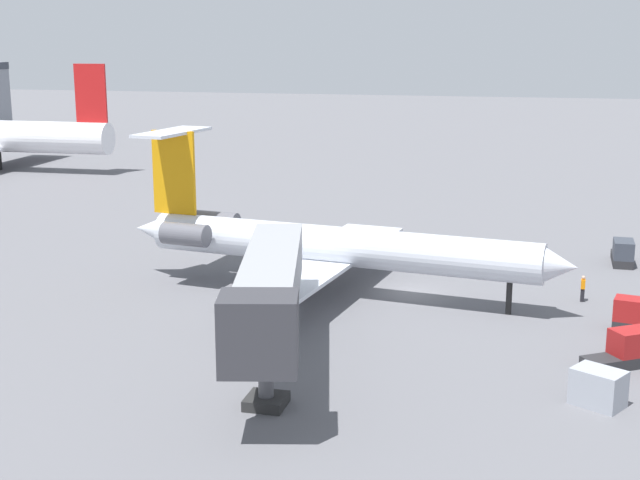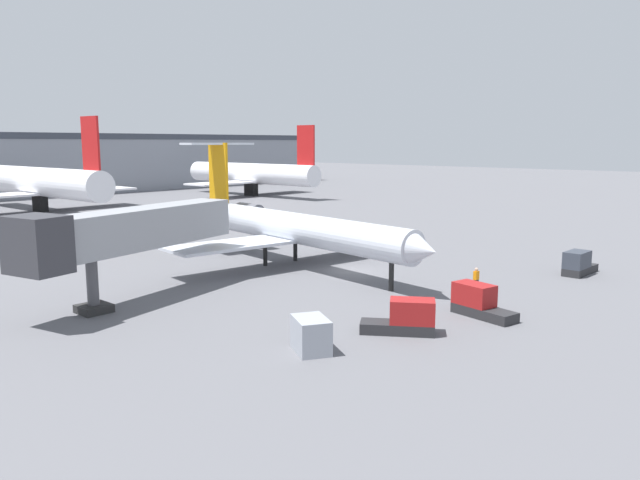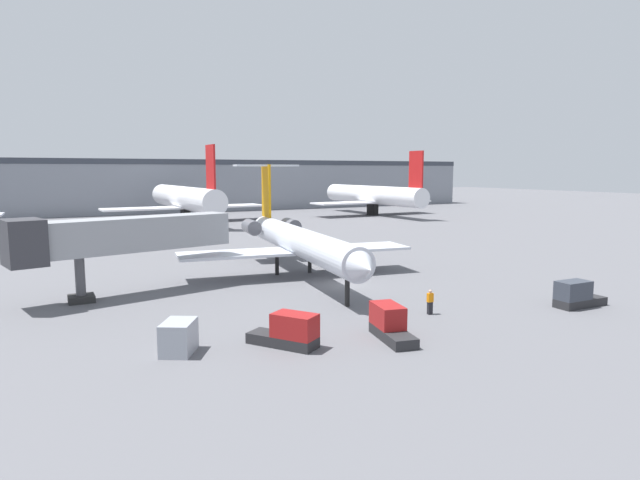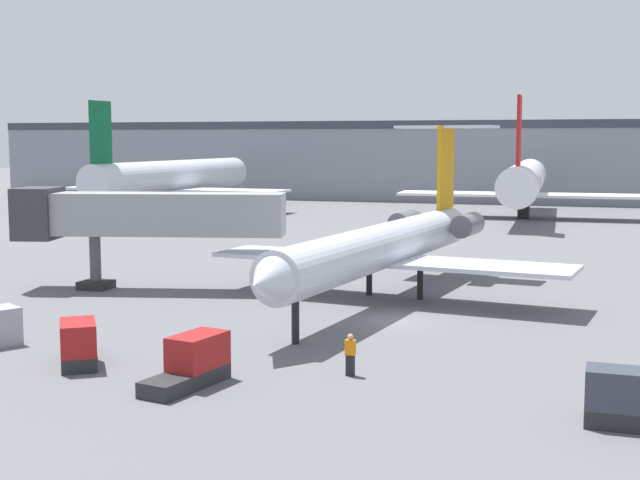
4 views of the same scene
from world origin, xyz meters
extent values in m
cube|color=#5B5B60|center=(0.00, 0.00, -0.05)|extent=(400.00, 400.00, 0.10)
cylinder|color=silver|center=(-1.62, 4.49, 3.28)|extent=(6.06, 26.12, 2.53)
cone|color=silver|center=(-3.51, -9.19, 3.28)|extent=(2.68, 2.51, 2.40)
cone|color=silver|center=(0.28, 18.27, 3.28)|extent=(2.48, 2.87, 2.15)
cube|color=silver|center=(4.16, 4.70, 2.32)|extent=(10.38, 5.71, 0.24)
cube|color=silver|center=(-7.12, 6.26, 2.32)|extent=(10.38, 5.71, 0.24)
cylinder|color=#595960|center=(1.89, 14.11, 3.68)|extent=(1.92, 3.38, 1.50)
cylinder|color=#595960|center=(-2.39, 14.70, 3.68)|extent=(1.92, 3.38, 1.50)
cube|color=orange|center=(0.02, 16.38, 7.39)|extent=(0.68, 3.20, 5.70)
cube|color=silver|center=(0.02, 16.38, 10.14)|extent=(7.06, 3.31, 0.20)
cylinder|color=black|center=(-3.13, -6.42, 1.01)|extent=(0.36, 0.36, 2.02)
cylinder|color=black|center=(0.24, 6.25, 1.01)|extent=(0.36, 0.36, 2.02)
cylinder|color=black|center=(-2.93, 6.69, 1.01)|extent=(0.36, 0.36, 2.02)
cube|color=gray|center=(-15.97, 4.69, 4.72)|extent=(15.97, 6.12, 2.60)
cube|color=#333338|center=(-23.27, 2.98, 4.72)|extent=(3.06, 3.66, 3.20)
cylinder|color=#4C4C51|center=(-19.82, 3.79, 1.71)|extent=(0.70, 0.70, 3.42)
cube|color=#262626|center=(-19.82, 3.79, 0.25)|extent=(1.80, 1.80, 0.50)
cube|color=black|center=(0.69, -10.89, 0.42)|extent=(0.33, 0.25, 0.85)
cube|color=orange|center=(0.69, -10.89, 1.15)|extent=(0.41, 0.27, 0.60)
sphere|color=tan|center=(0.69, -10.89, 1.57)|extent=(0.24, 0.24, 0.24)
cube|color=#262628|center=(-10.74, -12.27, 0.30)|extent=(3.39, 4.10, 0.60)
cube|color=maroon|center=(-10.29, -12.94, 1.25)|extent=(2.50, 2.77, 1.30)
cube|color=#262628|center=(11.57, -14.17, 0.30)|extent=(4.03, 1.49, 0.60)
cube|color=#333842|center=(10.77, -14.15, 1.25)|extent=(2.43, 1.45, 1.30)
cube|color=#262628|center=(-4.79, -14.36, 0.30)|extent=(2.18, 4.20, 0.60)
cube|color=maroon|center=(-4.63, -13.57, 1.25)|extent=(1.86, 2.63, 1.30)
cube|color=#999EA8|center=(-16.10, -10.86, 0.86)|extent=(2.46, 2.70, 1.72)
cube|color=gray|center=(0.00, 93.55, 6.05)|extent=(172.39, 19.03, 12.10)
cube|color=#333842|center=(0.00, 84.24, 11.50)|extent=(172.39, 0.60, 1.20)
cylinder|color=white|center=(2.17, 61.57, 4.53)|extent=(5.22, 35.17, 4.26)
cube|color=red|center=(2.59, 46.04, 10.16)|extent=(0.41, 4.01, 7.00)
cube|color=white|center=(2.17, 61.57, 2.80)|extent=(29.61, 6.81, 0.30)
cube|color=black|center=(2.17, 61.57, 1.20)|extent=(1.20, 2.80, 2.40)
cylinder|color=white|center=(42.08, 59.34, 4.35)|extent=(4.67, 32.91, 3.90)
cube|color=red|center=(42.42, 44.93, 9.80)|extent=(0.39, 4.01, 7.00)
cube|color=white|center=(42.08, 59.34, 2.80)|extent=(27.71, 6.65, 0.30)
cube|color=black|center=(42.08, 59.34, 1.20)|extent=(1.20, 2.80, 2.40)
camera|label=1|loc=(-55.75, -7.52, 16.41)|focal=49.75mm
camera|label=2|loc=(-37.42, -30.76, 10.26)|focal=34.43mm
camera|label=3|loc=(-22.38, -38.90, 9.63)|focal=30.43mm
camera|label=4|loc=(9.46, -43.12, 9.29)|focal=48.63mm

